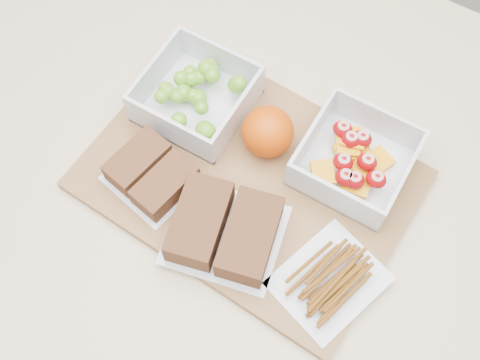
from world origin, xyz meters
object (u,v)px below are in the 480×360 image
at_px(orange, 268,132).
at_px(sandwich_bag_left, 151,174).
at_px(pretzel_bag, 330,278).
at_px(fruit_container, 354,160).
at_px(cutting_board, 249,180).
at_px(grape_container, 197,95).
at_px(sandwich_bag_center, 225,229).

bearing_deg(orange, sandwich_bag_left, -130.50).
bearing_deg(pretzel_bag, fruit_container, 105.90).
relative_size(cutting_board, grape_container, 3.00).
distance_m(fruit_container, orange, 0.12).
height_order(sandwich_bag_left, sandwich_bag_center, sandwich_bag_center).
relative_size(cutting_board, orange, 5.95).
bearing_deg(orange, pretzel_bag, -38.68).
xyz_separation_m(orange, sandwich_bag_left, (-0.11, -0.12, -0.02)).
height_order(grape_container, sandwich_bag_left, grape_container).
height_order(fruit_container, sandwich_bag_center, fruit_container).
relative_size(sandwich_bag_left, pretzel_bag, 0.83).
height_order(fruit_container, orange, orange).
height_order(fruit_container, pretzel_bag, fruit_container).
distance_m(cutting_board, sandwich_bag_center, 0.09).
relative_size(orange, sandwich_bag_center, 0.42).
distance_m(grape_container, fruit_container, 0.23).
relative_size(cutting_board, sandwich_bag_left, 3.24).
bearing_deg(fruit_container, grape_container, -175.20).
relative_size(cutting_board, pretzel_bag, 2.69).
xyz_separation_m(cutting_board, fruit_container, (0.11, 0.08, 0.03)).
bearing_deg(sandwich_bag_center, sandwich_bag_left, 171.06).
bearing_deg(sandwich_bag_left, cutting_board, 31.68).
bearing_deg(grape_container, pretzel_bag, -26.23).
distance_m(grape_container, sandwich_bag_center, 0.20).
xyz_separation_m(cutting_board, sandwich_bag_left, (-0.11, -0.07, 0.02)).
relative_size(orange, pretzel_bag, 0.45).
height_order(sandwich_bag_left, pretzel_bag, sandwich_bag_left).
height_order(fruit_container, sandwich_bag_left, fruit_container).
bearing_deg(sandwich_bag_center, pretzel_bag, 5.56).
height_order(grape_container, sandwich_bag_center, grape_container).
bearing_deg(cutting_board, sandwich_bag_left, -145.15).
height_order(cutting_board, pretzel_bag, pretzel_bag).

